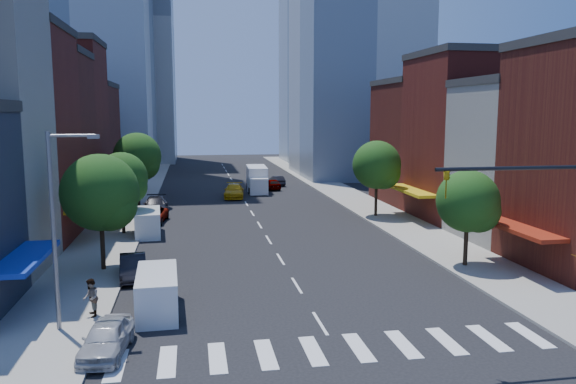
# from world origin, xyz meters

# --- Properties ---
(ground) EXTENTS (220.00, 220.00, 0.00)m
(ground) POSITION_xyz_m (0.00, 0.00, 0.00)
(ground) COLOR black
(ground) RESTS_ON ground
(sidewalk_left) EXTENTS (5.00, 120.00, 0.15)m
(sidewalk_left) POSITION_xyz_m (-12.50, 40.00, 0.07)
(sidewalk_left) COLOR gray
(sidewalk_left) RESTS_ON ground
(sidewalk_right) EXTENTS (5.00, 120.00, 0.15)m
(sidewalk_right) POSITION_xyz_m (12.50, 40.00, 0.07)
(sidewalk_right) COLOR gray
(sidewalk_right) RESTS_ON ground
(crosswalk) EXTENTS (19.00, 3.00, 0.01)m
(crosswalk) POSITION_xyz_m (0.00, -3.00, 0.01)
(crosswalk) COLOR silver
(crosswalk) RESTS_ON ground
(bldg_left_3) EXTENTS (12.00, 8.00, 15.00)m
(bldg_left_3) POSITION_xyz_m (-21.00, 29.00, 7.50)
(bldg_left_3) COLOR #4B1612
(bldg_left_3) RESTS_ON ground
(bldg_left_4) EXTENTS (12.00, 9.00, 17.00)m
(bldg_left_4) POSITION_xyz_m (-21.00, 37.50, 8.50)
(bldg_left_4) COLOR #581915
(bldg_left_4) RESTS_ON ground
(bldg_left_5) EXTENTS (12.00, 10.00, 13.00)m
(bldg_left_5) POSITION_xyz_m (-21.00, 47.00, 6.50)
(bldg_left_5) COLOR #4B1612
(bldg_left_5) RESTS_ON ground
(bldg_right_1) EXTENTS (12.00, 8.00, 12.00)m
(bldg_right_1) POSITION_xyz_m (21.00, 15.00, 6.00)
(bldg_right_1) COLOR #BAB6AC
(bldg_right_1) RESTS_ON ground
(bldg_right_2) EXTENTS (12.00, 10.00, 15.00)m
(bldg_right_2) POSITION_xyz_m (21.00, 24.00, 7.50)
(bldg_right_2) COLOR #581915
(bldg_right_2) RESTS_ON ground
(bldg_right_3) EXTENTS (12.00, 10.00, 13.00)m
(bldg_right_3) POSITION_xyz_m (21.00, 34.00, 6.50)
(bldg_right_3) COLOR #4B1612
(bldg_right_3) RESTS_ON ground
(tower_far_w) EXTENTS (18.00, 18.00, 56.00)m
(tower_far_w) POSITION_xyz_m (-18.00, 95.00, 28.00)
(tower_far_w) COLOR #9EA5AD
(tower_far_w) RESTS_ON ground
(streetlight) EXTENTS (2.25, 0.25, 9.00)m
(streetlight) POSITION_xyz_m (-11.81, 1.00, 5.28)
(streetlight) COLOR slate
(streetlight) RESTS_ON sidewalk_left
(tree_left_near) EXTENTS (4.80, 4.80, 7.30)m
(tree_left_near) POSITION_xyz_m (-11.35, 10.92, 4.87)
(tree_left_near) COLOR black
(tree_left_near) RESTS_ON sidewalk_left
(tree_left_mid) EXTENTS (4.20, 4.20, 6.65)m
(tree_left_mid) POSITION_xyz_m (-11.35, 21.92, 4.53)
(tree_left_mid) COLOR black
(tree_left_mid) RESTS_ON sidewalk_left
(tree_left_far) EXTENTS (5.00, 5.00, 7.75)m
(tree_left_far) POSITION_xyz_m (-11.35, 35.92, 5.20)
(tree_left_far) COLOR black
(tree_left_far) RESTS_ON sidewalk_left
(tree_right_near) EXTENTS (4.00, 4.00, 6.20)m
(tree_right_near) POSITION_xyz_m (11.65, 7.92, 4.19)
(tree_right_near) COLOR black
(tree_right_near) RESTS_ON sidewalk_right
(tree_right_far) EXTENTS (4.60, 4.60, 7.20)m
(tree_right_far) POSITION_xyz_m (11.65, 25.92, 4.86)
(tree_right_far) COLOR black
(tree_right_far) RESTS_ON sidewalk_right
(parked_car_front) EXTENTS (2.13, 4.35, 1.43)m
(parked_car_front) POSITION_xyz_m (-9.50, -1.87, 0.71)
(parked_car_front) COLOR #A8A9AD
(parked_car_front) RESTS_ON ground
(parked_car_second) EXTENTS (1.96, 4.48, 1.43)m
(parked_car_second) POSITION_xyz_m (-9.50, 9.09, 0.72)
(parked_car_second) COLOR black
(parked_car_second) RESTS_ON ground
(parked_car_third) EXTENTS (2.93, 5.20, 1.37)m
(parked_car_third) POSITION_xyz_m (-9.50, 26.69, 0.69)
(parked_car_third) COLOR #999999
(parked_car_third) RESTS_ON ground
(parked_car_rear) EXTENTS (2.37, 5.71, 1.65)m
(parked_car_rear) POSITION_xyz_m (-9.50, 31.42, 0.83)
(parked_car_rear) COLOR black
(parked_car_rear) RESTS_ON ground
(cargo_van_near) EXTENTS (2.18, 5.00, 2.10)m
(cargo_van_near) POSITION_xyz_m (-7.70, 2.70, 1.04)
(cargo_van_near) COLOR silver
(cargo_van_near) RESTS_ON ground
(cargo_van_far) EXTENTS (2.25, 5.03, 2.10)m
(cargo_van_far) POSITION_xyz_m (-9.49, 21.36, 1.04)
(cargo_van_far) COLOR white
(cargo_van_far) RESTS_ON ground
(taxi) EXTENTS (2.78, 5.70, 1.60)m
(taxi) POSITION_xyz_m (-1.00, 40.76, 0.80)
(taxi) COLOR #D8A10B
(taxi) RESTS_ON ground
(traffic_car_oncoming) EXTENTS (1.78, 4.15, 1.33)m
(traffic_car_oncoming) POSITION_xyz_m (5.74, 51.09, 0.67)
(traffic_car_oncoming) COLOR black
(traffic_car_oncoming) RESTS_ON ground
(traffic_car_far) EXTENTS (2.10, 4.29, 1.41)m
(traffic_car_far) POSITION_xyz_m (4.44, 47.10, 0.70)
(traffic_car_far) COLOR #999999
(traffic_car_far) RESTS_ON ground
(box_truck) EXTENTS (2.75, 7.99, 3.18)m
(box_truck) POSITION_xyz_m (2.29, 45.51, 1.50)
(box_truck) COLOR white
(box_truck) RESTS_ON ground
(pedestrian_far) EXTENTS (0.90, 1.04, 1.86)m
(pedestrian_far) POSITION_xyz_m (-10.81, 2.40, 1.08)
(pedestrian_far) COLOR #999999
(pedestrian_far) RESTS_ON sidewalk_left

